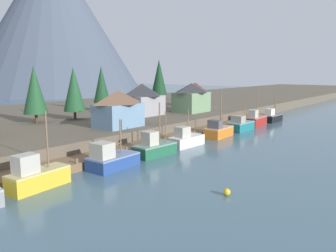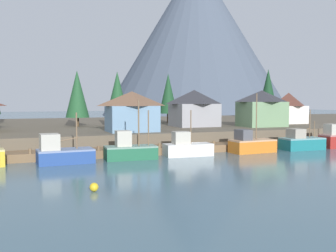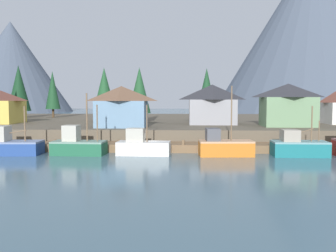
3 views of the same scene
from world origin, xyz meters
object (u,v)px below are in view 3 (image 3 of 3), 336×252
(conifer_back_right, at_px, (53,90))
(conifer_centre, at_px, (19,88))
(conifer_near_left, at_px, (104,90))
(conifer_near_right, at_px, (139,90))
(house_grey, at_px, (212,104))
(fishing_boat_orange, at_px, (224,146))
(fishing_boat_teal, at_px, (298,147))
(house_green, at_px, (288,105))
(fishing_boat_white, at_px, (142,146))
(fishing_boat_green, at_px, (78,145))
(fishing_boat_blue, at_px, (11,145))
(house_blue, at_px, (122,106))
(conifer_back_left, at_px, (207,89))

(conifer_back_right, relative_size, conifer_centre, 0.89)
(conifer_near_left, xyz_separation_m, conifer_near_right, (6.91, -1.92, -0.07))
(conifer_near_right, bearing_deg, house_grey, -23.13)
(fishing_boat_orange, height_order, fishing_boat_teal, fishing_boat_orange)
(conifer_near_left, bearing_deg, house_green, -21.59)
(house_green, distance_m, conifer_back_right, 52.52)
(fishing_boat_white, bearing_deg, house_grey, 65.23)
(fishing_boat_green, height_order, conifer_near_left, conifer_near_left)
(fishing_boat_blue, height_order, house_blue, house_blue)
(fishing_boat_teal, xyz_separation_m, house_blue, (-22.54, 10.73, 4.48))
(fishing_boat_orange, height_order, conifer_near_right, conifer_near_right)
(house_green, relative_size, conifer_near_right, 0.80)
(fishing_boat_green, height_order, house_grey, house_grey)
(fishing_boat_green, distance_m, house_green, 31.91)
(fishing_boat_blue, relative_size, conifer_back_right, 0.61)
(house_blue, bearing_deg, house_green, 6.54)
(fishing_boat_teal, distance_m, conifer_back_left, 33.05)
(fishing_boat_green, relative_size, conifer_centre, 0.62)
(fishing_boat_orange, bearing_deg, fishing_boat_teal, -2.89)
(house_grey, distance_m, conifer_centre, 46.28)
(house_blue, xyz_separation_m, conifer_back_right, (-20.68, 28.58, 3.11))
(house_green, bearing_deg, conifer_back_right, 150.64)
(conifer_near_right, relative_size, conifer_centre, 0.85)
(fishing_boat_blue, xyz_separation_m, fishing_boat_teal, (33.99, 0.27, -0.06))
(fishing_boat_blue, relative_size, fishing_boat_green, 0.87)
(fishing_boat_teal, bearing_deg, house_blue, 155.40)
(house_grey, bearing_deg, fishing_boat_orange, -89.75)
(fishing_boat_orange, xyz_separation_m, conifer_back_left, (-0.27, 31.02, 7.51))
(house_grey, height_order, conifer_near_right, conifer_near_right)
(fishing_boat_blue, relative_size, fishing_boat_orange, 0.78)
(fishing_boat_white, relative_size, conifer_back_right, 0.61)
(fishing_boat_teal, relative_size, conifer_back_right, 0.60)
(fishing_boat_teal, bearing_deg, house_grey, 116.04)
(fishing_boat_blue, distance_m, house_blue, 16.48)
(fishing_boat_white, height_order, fishing_boat_orange, fishing_boat_orange)
(conifer_near_left, bearing_deg, fishing_boat_teal, -42.27)
(fishing_boat_blue, height_order, fishing_boat_white, fishing_boat_white)
(fishing_boat_white, relative_size, conifer_centre, 0.54)
(fishing_boat_green, xyz_separation_m, conifer_back_right, (-17.25, 39.37, 7.56))
(fishing_boat_green, distance_m, fishing_boat_orange, 17.40)
(house_blue, relative_size, conifer_near_right, 0.76)
(fishing_boat_teal, relative_size, house_grey, 0.79)
(fishing_boat_orange, xyz_separation_m, conifer_near_right, (-12.92, 23.98, 7.14))
(fishing_boat_white, xyz_separation_m, house_green, (20.74, 13.50, 4.73))
(fishing_boat_blue, xyz_separation_m, house_blue, (11.45, 11.00, 4.42))
(fishing_boat_orange, xyz_separation_m, conifer_near_left, (-19.83, 25.90, 7.21))
(house_grey, relative_size, conifer_back_left, 0.77)
(conifer_near_left, distance_m, conifer_back_left, 20.22)
(house_grey, relative_size, conifer_near_left, 0.79)
(fishing_boat_orange, height_order, house_green, house_green)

